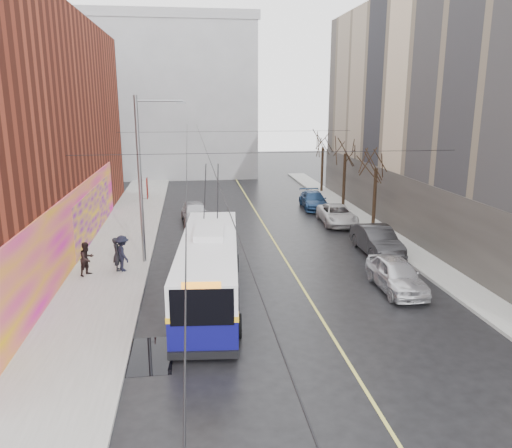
% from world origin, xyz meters
% --- Properties ---
extents(ground, '(140.00, 140.00, 0.00)m').
position_xyz_m(ground, '(0.00, 0.00, 0.00)').
color(ground, black).
rests_on(ground, ground).
extents(sidewalk_left, '(4.00, 60.00, 0.15)m').
position_xyz_m(sidewalk_left, '(-8.00, 12.00, 0.07)').
color(sidewalk_left, gray).
rests_on(sidewalk_left, ground).
extents(sidewalk_right, '(2.00, 60.00, 0.15)m').
position_xyz_m(sidewalk_right, '(9.00, 12.00, 0.07)').
color(sidewalk_right, gray).
rests_on(sidewalk_right, ground).
extents(lane_line, '(0.12, 50.00, 0.01)m').
position_xyz_m(lane_line, '(1.50, 14.00, 0.00)').
color(lane_line, '#BFB74C').
rests_on(lane_line, ground).
extents(building_right, '(14.06, 36.00, 16.00)m').
position_xyz_m(building_right, '(16.99, 14.00, 7.99)').
color(building_right, '#C5AE8E').
rests_on(building_right, ground).
extents(building_far, '(20.50, 12.10, 18.00)m').
position_xyz_m(building_far, '(-6.00, 44.99, 9.02)').
color(building_far, gray).
rests_on(building_far, ground).
extents(streetlight_pole, '(2.65, 0.60, 9.00)m').
position_xyz_m(streetlight_pole, '(-6.14, 10.00, 4.85)').
color(streetlight_pole, slate).
rests_on(streetlight_pole, ground).
extents(catenary_wires, '(18.00, 60.00, 0.22)m').
position_xyz_m(catenary_wires, '(-2.54, 14.77, 6.25)').
color(catenary_wires, black).
extents(tree_near, '(3.20, 3.20, 6.40)m').
position_xyz_m(tree_near, '(9.00, 16.00, 4.98)').
color(tree_near, black).
rests_on(tree_near, ground).
extents(tree_mid, '(3.20, 3.20, 6.68)m').
position_xyz_m(tree_mid, '(9.00, 23.00, 5.25)').
color(tree_mid, black).
rests_on(tree_mid, ground).
extents(tree_far, '(3.20, 3.20, 6.57)m').
position_xyz_m(tree_far, '(9.00, 30.00, 5.14)').
color(tree_far, black).
rests_on(tree_far, ground).
extents(puddle, '(2.57, 2.76, 0.01)m').
position_xyz_m(puddle, '(-5.77, -0.39, 0.00)').
color(puddle, black).
rests_on(puddle, ground).
extents(pigeons_flying, '(3.75, 2.22, 1.09)m').
position_xyz_m(pigeons_flying, '(-2.64, 10.67, 7.59)').
color(pigeons_flying, slate).
extents(trolleybus, '(3.39, 11.59, 5.43)m').
position_xyz_m(trolleybus, '(-2.97, 4.42, 1.51)').
color(trolleybus, '#0C0B53').
rests_on(trolleybus, ground).
extents(parked_car_a, '(1.85, 4.51, 1.53)m').
position_xyz_m(parked_car_a, '(5.80, 4.46, 0.77)').
color(parked_car_a, silver).
rests_on(parked_car_a, ground).
extents(parked_car_b, '(1.75, 4.89, 1.60)m').
position_xyz_m(parked_car_b, '(7.00, 10.12, 0.80)').
color(parked_car_b, '#29282B').
rests_on(parked_car_b, ground).
extents(parked_car_c, '(2.51, 5.01, 1.36)m').
position_xyz_m(parked_car_c, '(6.81, 17.47, 0.68)').
color(parked_car_c, silver).
rests_on(parked_car_c, ground).
extents(parked_car_d, '(2.18, 4.84, 1.38)m').
position_xyz_m(parked_car_d, '(6.40, 22.79, 0.69)').
color(parked_car_d, navy).
rests_on(parked_car_d, ground).
extents(following_car, '(2.21, 4.75, 1.57)m').
position_xyz_m(following_car, '(-3.40, 19.05, 0.79)').
color(following_car, '#B2B2B7').
rests_on(following_car, ground).
extents(pedestrian_a, '(0.53, 0.71, 1.76)m').
position_xyz_m(pedestrian_a, '(-7.54, 8.63, 1.03)').
color(pedestrian_a, black).
rests_on(pedestrian_a, sidewalk_left).
extents(pedestrian_b, '(1.02, 1.06, 1.72)m').
position_xyz_m(pedestrian_b, '(-8.94, 8.10, 1.01)').
color(pedestrian_b, black).
rests_on(pedestrian_b, sidewalk_left).
extents(pedestrian_c, '(1.14, 1.39, 1.88)m').
position_xyz_m(pedestrian_c, '(-7.24, 8.53, 1.09)').
color(pedestrian_c, black).
rests_on(pedestrian_c, sidewalk_left).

